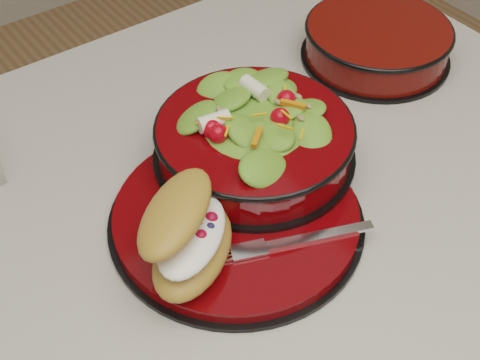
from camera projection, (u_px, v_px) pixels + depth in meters
dinner_plate at (237, 217)px, 0.74m from camera, size 0.29×0.29×0.02m
salad_bowl at (254, 134)px, 0.77m from camera, size 0.24×0.24×0.10m
croissant at (189, 234)px, 0.66m from camera, size 0.15×0.15×0.08m
fork at (298, 240)px, 0.70m from camera, size 0.15×0.07×0.00m
extra_bowl at (377, 41)px, 0.96m from camera, size 0.22×0.22×0.05m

